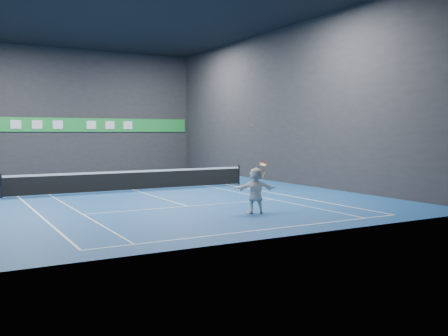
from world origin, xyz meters
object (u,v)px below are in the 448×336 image
tennis_net (134,180)px  tennis_racket (263,165)px  tennis_ball (251,125)px  player (256,190)px

tennis_net → tennis_racket: tennis_racket is taller
tennis_racket → tennis_net: bearing=101.0°
tennis_ball → tennis_net: (-1.30, 9.01, -2.63)m
tennis_ball → player: bearing=-55.7°
player → tennis_ball: tennis_ball is taller
tennis_ball → tennis_net: bearing=98.2°
player → tennis_racket: bearing=-154.2°
tennis_ball → tennis_net: 9.48m
tennis_ball → tennis_racket: bearing=-12.8°
player → tennis_net: size_ratio=0.13×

